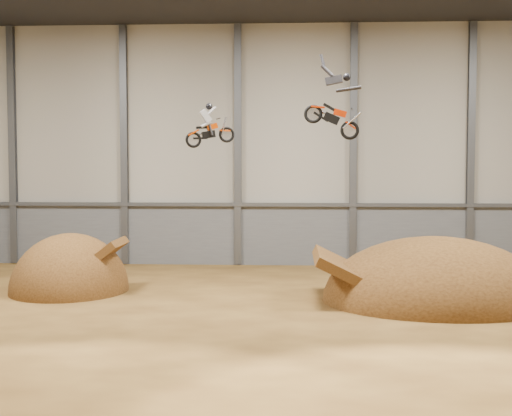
# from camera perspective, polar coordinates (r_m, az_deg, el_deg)

# --- Properties ---
(floor) EXTENTS (40.00, 40.00, 0.00)m
(floor) POSITION_cam_1_polar(r_m,az_deg,el_deg) (27.17, 3.17, -9.03)
(floor) COLOR #503415
(floor) RESTS_ON ground
(back_wall) EXTENTS (40.00, 0.10, 14.00)m
(back_wall) POSITION_cam_1_polar(r_m,az_deg,el_deg) (41.53, 3.16, 5.04)
(back_wall) COLOR #A39E90
(back_wall) RESTS_ON ground
(lower_band_back) EXTENTS (39.80, 0.18, 3.50)m
(lower_band_back) POSITION_cam_1_polar(r_m,az_deg,el_deg) (41.63, 3.14, -2.20)
(lower_band_back) COLOR slate
(lower_band_back) RESTS_ON ground
(steel_rail) EXTENTS (39.80, 0.35, 0.20)m
(steel_rail) POSITION_cam_1_polar(r_m,az_deg,el_deg) (41.34, 3.15, 0.27)
(steel_rail) COLOR #47494F
(steel_rail) RESTS_ON lower_band_back
(steel_column_0) EXTENTS (0.40, 0.36, 13.90)m
(steel_column_0) POSITION_cam_1_polar(r_m,az_deg,el_deg) (44.54, -18.89, 4.76)
(steel_column_0) COLOR #47494F
(steel_column_0) RESTS_ON ground
(steel_column_1) EXTENTS (0.40, 0.36, 13.90)m
(steel_column_1) POSITION_cam_1_polar(r_m,az_deg,el_deg) (42.51, -10.49, 4.95)
(steel_column_1) COLOR #47494F
(steel_column_1) RESTS_ON ground
(steel_column_2) EXTENTS (0.40, 0.36, 13.90)m
(steel_column_2) POSITION_cam_1_polar(r_m,az_deg,el_deg) (41.46, -1.47, 5.05)
(steel_column_2) COLOR #47494F
(steel_column_2) RESTS_ON ground
(steel_column_3) EXTENTS (0.40, 0.36, 13.90)m
(steel_column_3) POSITION_cam_1_polar(r_m,az_deg,el_deg) (41.47, 7.79, 5.02)
(steel_column_3) COLOR #47494F
(steel_column_3) RESTS_ON ground
(steel_column_4) EXTENTS (0.40, 0.36, 13.90)m
(steel_column_4) POSITION_cam_1_polar(r_m,az_deg,el_deg) (42.54, 16.81, 4.86)
(steel_column_4) COLOR #47494F
(steel_column_4) RESTS_ON ground
(takeoff_ramp) EXTENTS (5.39, 6.22, 5.39)m
(takeoff_ramp) POSITION_cam_1_polar(r_m,az_deg,el_deg) (34.54, -14.65, -6.43)
(takeoff_ramp) COLOR #402610
(takeoff_ramp) RESTS_ON ground
(landing_ramp) EXTENTS (9.71, 8.59, 5.60)m
(landing_ramp) POSITION_cam_1_polar(r_m,az_deg,el_deg) (31.84, 14.16, -7.27)
(landing_ramp) COLOR #402610
(landing_ramp) RESTS_ON ground
(fmx_rider_a) EXTENTS (2.46, 1.46, 2.17)m
(fmx_rider_a) POSITION_cam_1_polar(r_m,az_deg,el_deg) (29.79, -3.60, 6.85)
(fmx_rider_a) COLOR #CD3D00
(fmx_rider_b) EXTENTS (4.03, 1.32, 3.74)m
(fmx_rider_b) POSITION_cam_1_polar(r_m,az_deg,el_deg) (29.21, 5.76, 8.82)
(fmx_rider_b) COLOR red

